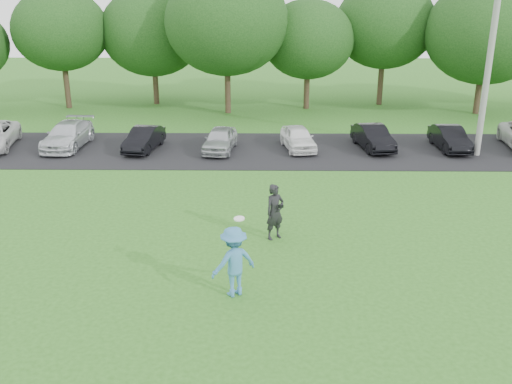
% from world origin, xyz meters
% --- Properties ---
extents(ground, '(100.00, 100.00, 0.00)m').
position_xyz_m(ground, '(0.00, 0.00, 0.00)').
color(ground, '#2C621C').
rests_on(ground, ground).
extents(parking_lot, '(32.00, 6.50, 0.03)m').
position_xyz_m(parking_lot, '(0.00, 13.00, 0.01)').
color(parking_lot, black).
rests_on(parking_lot, ground).
extents(utility_pole, '(0.28, 0.28, 9.45)m').
position_xyz_m(utility_pole, '(10.30, 12.25, 4.73)').
color(utility_pole, gray).
rests_on(utility_pole, ground).
extents(frisbee_player, '(1.41, 1.23, 2.22)m').
position_xyz_m(frisbee_player, '(-0.51, -0.72, 0.95)').
color(frisbee_player, teal).
rests_on(frisbee_player, ground).
extents(camera_bystander, '(0.78, 0.73, 1.80)m').
position_xyz_m(camera_bystander, '(0.60, 2.79, 0.90)').
color(camera_bystander, black).
rests_on(camera_bystander, ground).
extents(parked_cars, '(28.89, 4.84, 1.23)m').
position_xyz_m(parked_cars, '(-0.66, 13.18, 0.62)').
color(parked_cars, silver).
rests_on(parked_cars, parking_lot).
extents(tree_row, '(42.39, 9.85, 8.64)m').
position_xyz_m(tree_row, '(1.51, 22.76, 4.91)').
color(tree_row, '#38281C').
rests_on(tree_row, ground).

